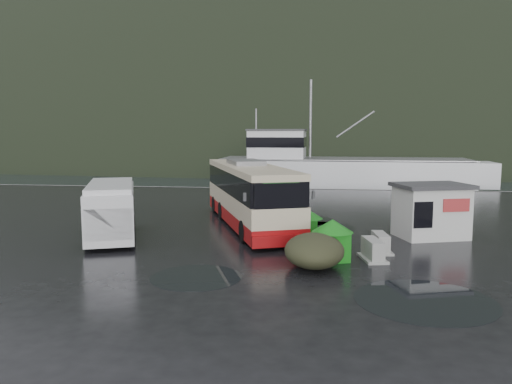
# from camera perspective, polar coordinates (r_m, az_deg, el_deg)

# --- Properties ---
(ground) EXTENTS (160.00, 160.00, 0.00)m
(ground) POSITION_cam_1_polar(r_m,az_deg,el_deg) (20.97, 0.42, -5.89)
(ground) COLOR black
(ground) RESTS_ON ground
(harbor_water) EXTENTS (300.00, 180.00, 0.02)m
(harbor_water) POSITION_cam_1_polar(r_m,az_deg,el_deg) (130.42, 5.77, 4.92)
(harbor_water) COLOR black
(harbor_water) RESTS_ON ground
(quay_edge) EXTENTS (160.00, 0.60, 1.50)m
(quay_edge) POSITION_cam_1_polar(r_m,az_deg,el_deg) (40.65, 3.53, 0.38)
(quay_edge) COLOR #999993
(quay_edge) RESTS_ON ground
(headland) EXTENTS (780.00, 540.00, 570.00)m
(headland) POSITION_cam_1_polar(r_m,az_deg,el_deg) (270.47, 8.42, 5.94)
(headland) COLOR black
(headland) RESTS_ON ground
(coach_bus) EXTENTS (6.64, 11.71, 3.23)m
(coach_bus) POSITION_cam_1_polar(r_m,az_deg,el_deg) (24.94, -0.72, -3.81)
(coach_bus) COLOR beige
(coach_bus) RESTS_ON ground
(white_van) EXTENTS (3.93, 6.19, 2.44)m
(white_van) POSITION_cam_1_polar(r_m,az_deg,el_deg) (22.95, -16.10, -5.04)
(white_van) COLOR silver
(white_van) RESTS_ON ground
(waste_bin_left) EXTENTS (1.05, 1.05, 1.46)m
(waste_bin_left) POSITION_cam_1_polar(r_m,az_deg,el_deg) (21.37, 5.65, -5.67)
(waste_bin_left) COLOR #157916
(waste_bin_left) RESTS_ON ground
(waste_bin_right) EXTENTS (1.37, 1.37, 1.51)m
(waste_bin_right) POSITION_cam_1_polar(r_m,az_deg,el_deg) (18.51, 8.66, -7.72)
(waste_bin_right) COLOR #157916
(waste_bin_right) RESTS_ON ground
(dome_tent) EXTENTS (2.09, 2.91, 1.14)m
(dome_tent) POSITION_cam_1_polar(r_m,az_deg,el_deg) (17.61, 6.65, -8.45)
(dome_tent) COLOR #2F311D
(dome_tent) RESTS_ON ground
(ticket_kiosk) EXTENTS (3.59, 3.10, 2.39)m
(ticket_kiosk) POSITION_cam_1_polar(r_m,az_deg,el_deg) (23.44, 19.24, -4.90)
(ticket_kiosk) COLOR silver
(ticket_kiosk) RESTS_ON ground
(jersey_barrier_a) EXTENTS (0.87, 1.52, 0.73)m
(jersey_barrier_a) POSITION_cam_1_polar(r_m,az_deg,el_deg) (20.14, 14.01, -6.64)
(jersey_barrier_a) COLOR #999993
(jersey_barrier_a) RESTS_ON ground
(jersey_barrier_b) EXTENTS (1.03, 1.63, 0.76)m
(jersey_barrier_b) POSITION_cam_1_polar(r_m,az_deg,el_deg) (18.87, 13.17, -7.54)
(jersey_barrier_b) COLOR #999993
(jersey_barrier_b) RESTS_ON ground
(fishing_trawler) EXTENTS (27.73, 6.99, 11.02)m
(fishing_trawler) POSITION_cam_1_polar(r_m,az_deg,el_deg) (48.84, 9.89, 1.41)
(fishing_trawler) COLOR silver
(fishing_trawler) RESTS_ON ground
(puddles) EXTENTS (10.26, 15.86, 0.01)m
(puddles) POSITION_cam_1_polar(r_m,az_deg,el_deg) (20.00, 7.26, -6.57)
(puddles) COLOR black
(puddles) RESTS_ON ground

